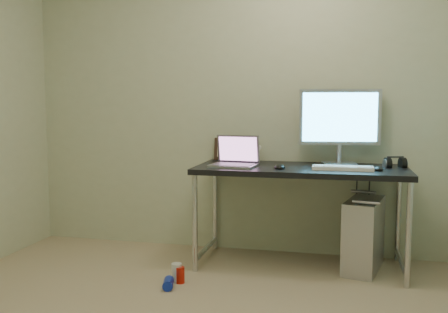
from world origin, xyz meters
TOP-DOWN VIEW (x-y plane):
  - wall_back at (0.00, 1.75)m, footprint 3.50×0.02m
  - desk at (0.55, 1.41)m, footprint 1.54×0.67m
  - tower_computer at (1.01, 1.43)m, footprint 0.33×0.54m
  - cable_a at (0.96, 1.70)m, footprint 0.01×0.16m
  - cable_b at (1.05, 1.68)m, footprint 0.02×0.11m
  - can_red at (-0.21, 0.86)m, footprint 0.07×0.07m
  - can_white at (-0.24, 0.88)m, footprint 0.08×0.08m
  - can_blue at (-0.25, 0.75)m, footprint 0.10×0.14m
  - laptop at (0.07, 1.34)m, footprint 0.35×0.30m
  - monitor at (0.82, 1.62)m, footprint 0.61×0.21m
  - keyboard at (0.85, 1.31)m, footprint 0.42×0.14m
  - mouse_right at (1.09, 1.32)m, footprint 0.07×0.11m
  - mouse_left at (0.41, 1.27)m, footprint 0.09×0.13m
  - headphones at (1.22, 1.53)m, footprint 0.17×0.10m
  - picture_frame at (-0.07, 1.73)m, footprint 0.23×0.08m
  - webcam at (0.19, 1.67)m, footprint 0.05×0.03m

SIDE VIEW (x-z plane):
  - can_blue at x=-0.25m, z-range 0.00..0.07m
  - can_red at x=-0.21m, z-range 0.00..0.11m
  - can_white at x=-0.24m, z-range 0.00..0.13m
  - tower_computer at x=1.01m, z-range -0.02..0.54m
  - cable_b at x=1.05m, z-range 0.02..0.74m
  - cable_a at x=0.96m, z-range 0.06..0.74m
  - desk at x=0.55m, z-range 0.29..1.04m
  - keyboard at x=0.85m, z-range 0.75..0.78m
  - mouse_right at x=1.09m, z-range 0.75..0.79m
  - mouse_left at x=0.41m, z-range 0.75..0.79m
  - headphones at x=1.22m, z-range 0.73..0.83m
  - laptop at x=0.07m, z-range 0.69..0.92m
  - picture_frame at x=-0.07m, z-range 0.75..0.93m
  - webcam at x=0.19m, z-range 0.78..0.91m
  - monitor at x=0.82m, z-range 0.80..1.37m
  - wall_back at x=0.00m, z-range 0.00..2.50m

